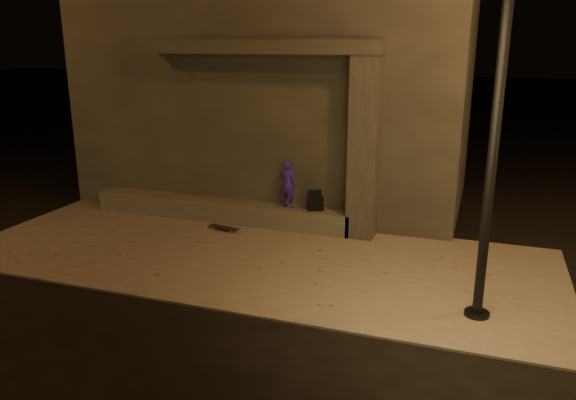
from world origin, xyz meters
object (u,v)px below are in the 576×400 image
at_px(backpack, 316,203).
at_px(street_lamp_0, 505,37).
at_px(skateboarder, 288,184).
at_px(column, 364,149).
at_px(skateboard, 224,228).

bearing_deg(backpack, street_lamp_0, -64.35).
height_order(skateboarder, street_lamp_0, street_lamp_0).
bearing_deg(skateboarder, column, -165.42).
bearing_deg(skateboarder, skateboard, 42.90).
relative_size(column, skateboard, 5.07).
height_order(column, street_lamp_0, street_lamp_0).
xyz_separation_m(backpack, street_lamp_0, (3.32, -2.87, 3.29)).
height_order(column, skateboarder, column).
relative_size(skateboarder, skateboard, 1.42).
bearing_deg(column, street_lamp_0, -50.76).
relative_size(skateboarder, street_lamp_0, 0.15).
distance_m(backpack, skateboard, 2.00).
xyz_separation_m(column, skateboarder, (-1.59, 0.00, -0.84)).
relative_size(backpack, street_lamp_0, 0.07).
bearing_deg(street_lamp_0, skateboarder, 143.89).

